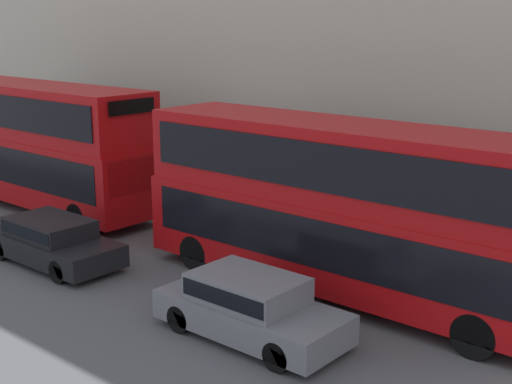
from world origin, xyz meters
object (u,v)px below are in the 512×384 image
bus_leading (343,203)px  car_dark_sedan (250,305)px  bus_second_in_queue (42,141)px  car_hatchback (52,240)px

bus_leading → car_dark_sedan: 3.79m
bus_leading → bus_second_in_queue: size_ratio=1.11×
bus_leading → car_hatchback: (-3.40, 7.61, -1.72)m
car_hatchback → car_dark_sedan: bearing=-90.0°
bus_leading → car_hatchback: bearing=114.1°
car_dark_sedan → bus_second_in_queue: bearing=75.3°
car_hatchback → bus_second_in_queue: bearing=58.0°
car_dark_sedan → car_hatchback: 7.49m
car_hatchback → bus_leading: bearing=-65.9°
car_dark_sedan → bus_leading: bearing=-2.0°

